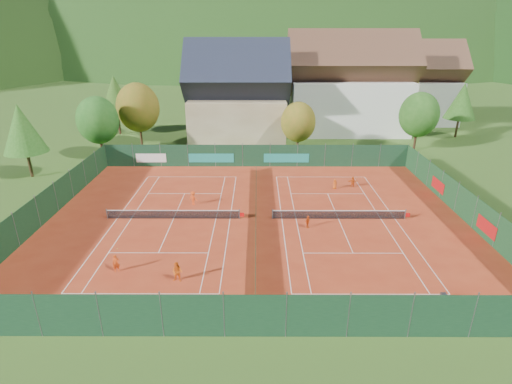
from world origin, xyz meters
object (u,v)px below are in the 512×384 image
object	(u,v)px
ball_hopper	(444,296)
player_left_mid	(177,272)
player_left_far	(193,198)
hotel_block_a	(349,90)
chalet	(238,100)
player_left_near	(116,263)
hotel_block_b	(412,88)
player_right_far_b	(353,182)
player_right_far_a	(335,184)
player_right_near	(308,222)

from	to	relation	value
ball_hopper	player_left_mid	xyz separation A→B (m)	(-18.22, 2.38, 0.24)
ball_hopper	player_left_far	distance (m)	25.05
player_left_far	hotel_block_a	bearing A→B (deg)	-98.71
chalet	player_left_near	bearing A→B (deg)	-100.86
hotel_block_b	player_left_mid	size ratio (longest dim) A/B	10.93
hotel_block_b	player_left_mid	world-z (taller)	hotel_block_b
hotel_block_a	player_left_far	bearing A→B (deg)	-124.69
player_right_far_b	ball_hopper	bearing A→B (deg)	94.52
player_left_near	player_right_far_a	distance (m)	25.87
player_left_near	player_right_near	xyz separation A→B (m)	(15.28, 7.26, -0.11)
player_right_near	player_left_mid	bearing A→B (deg)	172.87
ball_hopper	player_left_far	xyz separation A→B (m)	(-19.13, 16.17, 0.19)
hotel_block_a	player_left_mid	bearing A→B (deg)	-115.03
hotel_block_b	player_left_mid	distance (m)	65.27
chalet	player_left_far	world-z (taller)	chalet
hotel_block_b	hotel_block_a	bearing A→B (deg)	-150.26
chalet	player_right_far_a	size ratio (longest dim) A/B	13.54
player_left_mid	chalet	bearing A→B (deg)	95.12
hotel_block_b	player_right_far_b	world-z (taller)	hotel_block_b
player_left_near	hotel_block_a	bearing A→B (deg)	33.91
player_left_mid	hotel_block_b	bearing A→B (deg)	65.62
player_right_far_b	hotel_block_b	bearing A→B (deg)	-117.04
player_left_mid	player_right_far_b	size ratio (longest dim) A/B	1.24
ball_hopper	player_right_far_a	size ratio (longest dim) A/B	0.67
chalet	player_left_near	xyz separation A→B (m)	(-7.51, -39.11, -5.91)
ball_hopper	player_right_far_b	world-z (taller)	player_right_far_b
ball_hopper	player_left_near	distance (m)	23.37
player_right_near	ball_hopper	bearing A→B (deg)	-100.86
player_right_near	player_right_far_b	xyz separation A→B (m)	(6.44, 10.37, 0.03)
player_left_near	player_left_mid	distance (m)	5.02
player_left_near	player_right_near	bearing A→B (deg)	-0.22
chalet	player_left_far	bearing A→B (deg)	-97.61
hotel_block_a	ball_hopper	xyz separation A→B (m)	(-3.42, -48.75, -6.83)
player_left_far	player_right_near	distance (m)	12.49
player_left_near	player_left_mid	size ratio (longest dim) A/B	0.91
player_right_far_a	player_left_near	bearing A→B (deg)	27.96
player_left_far	player_right_far_b	size ratio (longest dim) A/B	1.16
ball_hopper	player_right_far_b	bearing A→B (deg)	93.65
player_right_far_b	player_right_far_a	bearing A→B (deg)	17.45
player_left_near	player_left_far	world-z (taller)	player_left_far
player_right_near	player_right_far_b	size ratio (longest dim) A/B	0.96
hotel_block_a	player_left_mid	xyz separation A→B (m)	(-21.65, -46.37, -6.59)
player_left_near	player_left_far	bearing A→B (deg)	46.83
chalet	player_right_far_b	bearing A→B (deg)	-56.49
player_left_far	hotel_block_b	bearing A→B (deg)	-106.03
chalet	player_left_mid	xyz separation A→B (m)	(-2.65, -40.37, -5.83)
player_right_far_b	chalet	bearing A→B (deg)	-55.63
hotel_block_a	player_right_far_b	size ratio (longest dim) A/B	16.95
hotel_block_a	ball_hopper	distance (m)	49.35
player_right_far_b	player_left_mid	bearing A→B (deg)	49.12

